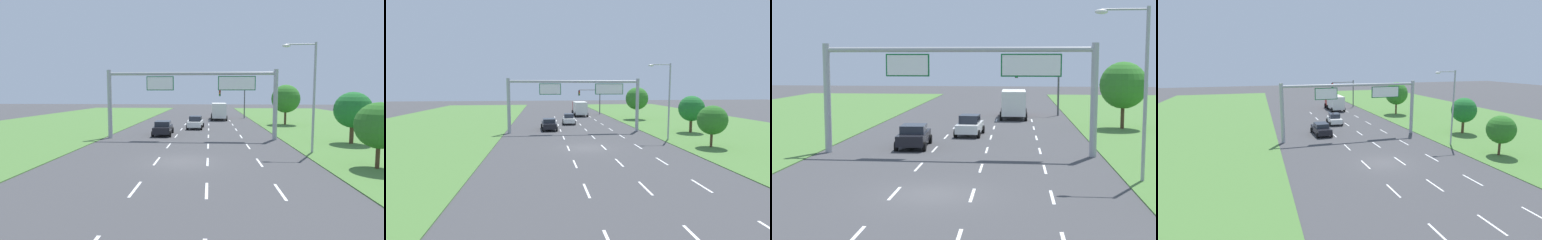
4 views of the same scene
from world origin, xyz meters
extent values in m
plane|color=#424244|center=(0.00, 0.00, 0.00)|extent=(200.00, 200.00, 0.00)
cube|color=white|center=(-1.75, -6.00, 0.00)|extent=(0.14, 2.40, 0.01)
cube|color=white|center=(-1.75, 0.00, 0.00)|extent=(0.14, 2.40, 0.01)
cube|color=white|center=(-1.75, 6.00, 0.00)|extent=(0.14, 2.40, 0.01)
cube|color=white|center=(-1.75, 12.00, 0.00)|extent=(0.14, 2.40, 0.01)
cube|color=white|center=(-1.75, 18.00, 0.00)|extent=(0.14, 2.40, 0.01)
cube|color=white|center=(-1.75, 24.00, 0.00)|extent=(0.14, 2.40, 0.01)
cube|color=white|center=(-1.75, 30.00, 0.00)|extent=(0.14, 2.40, 0.01)
cube|color=white|center=(1.75, -6.00, 0.00)|extent=(0.14, 2.40, 0.01)
cube|color=white|center=(1.75, 0.00, 0.00)|extent=(0.14, 2.40, 0.01)
cube|color=white|center=(1.75, 6.00, 0.00)|extent=(0.14, 2.40, 0.01)
cube|color=white|center=(1.75, 12.00, 0.00)|extent=(0.14, 2.40, 0.01)
cube|color=white|center=(1.75, 18.00, 0.00)|extent=(0.14, 2.40, 0.01)
cube|color=white|center=(1.75, 24.00, 0.00)|extent=(0.14, 2.40, 0.01)
cube|color=white|center=(1.75, 30.00, 0.00)|extent=(0.14, 2.40, 0.01)
cube|color=white|center=(5.25, 0.00, 0.00)|extent=(0.14, 2.40, 0.01)
cube|color=white|center=(5.25, 6.00, 0.00)|extent=(0.14, 2.40, 0.01)
cube|color=white|center=(5.25, 12.00, 0.00)|extent=(0.14, 2.40, 0.01)
cube|color=white|center=(5.25, 18.00, 0.00)|extent=(0.14, 2.40, 0.01)
cube|color=white|center=(5.25, 24.00, 0.00)|extent=(0.14, 2.40, 0.01)
cube|color=white|center=(5.25, 30.00, 0.00)|extent=(0.14, 2.40, 0.01)
cube|color=white|center=(0.02, 18.89, 0.66)|extent=(1.99, 4.08, 0.68)
cube|color=#232833|center=(0.02, 18.90, 1.32)|extent=(1.58, 1.97, 0.65)
cylinder|color=black|center=(-0.80, 20.38, 0.32)|extent=(0.26, 0.65, 0.64)
cylinder|color=black|center=(1.00, 20.27, 0.32)|extent=(0.26, 0.65, 0.64)
cylinder|color=black|center=(-0.96, 17.50, 0.32)|extent=(0.26, 0.65, 0.64)
cylinder|color=black|center=(0.83, 17.40, 0.32)|extent=(0.26, 0.65, 0.64)
cube|color=black|center=(-3.31, 12.79, 0.67)|extent=(2.01, 4.55, 0.70)
cube|color=#232833|center=(-3.30, 12.70, 1.29)|extent=(1.71, 2.13, 0.54)
cylinder|color=black|center=(-4.31, 14.44, 0.32)|extent=(0.25, 0.65, 0.64)
cylinder|color=black|center=(-2.45, 14.52, 0.32)|extent=(0.25, 0.65, 0.64)
cylinder|color=black|center=(-4.16, 11.06, 0.32)|extent=(0.25, 0.65, 0.64)
cylinder|color=black|center=(-2.31, 11.14, 0.32)|extent=(0.25, 0.65, 0.64)
cube|color=#B21E19|center=(3.45, 35.25, 1.55)|extent=(2.21, 2.11, 2.20)
cube|color=silver|center=(3.44, 31.50, 1.67)|extent=(2.37, 5.10, 2.43)
cylinder|color=black|center=(2.32, 35.75, 0.45)|extent=(0.28, 0.90, 0.90)
cylinder|color=black|center=(4.58, 35.75, 0.45)|extent=(0.28, 0.90, 0.90)
cylinder|color=black|center=(2.24, 33.45, 0.45)|extent=(0.28, 0.90, 0.90)
cylinder|color=black|center=(4.66, 33.45, 0.45)|extent=(0.28, 0.90, 0.90)
cylinder|color=black|center=(2.23, 29.56, 0.45)|extent=(0.28, 0.90, 0.90)
cylinder|color=black|center=(4.65, 29.55, 0.45)|extent=(0.28, 0.90, 0.90)
cylinder|color=#9EA0A5|center=(-8.40, 10.14, 3.50)|extent=(0.44, 0.44, 7.00)
cylinder|color=#9EA0A5|center=(8.40, 10.14, 3.50)|extent=(0.44, 0.44, 7.00)
cylinder|color=#9EA0A5|center=(0.00, 10.14, 6.60)|extent=(16.80, 0.32, 0.32)
cube|color=#0C5B28|center=(-3.15, 10.14, 5.63)|extent=(2.75, 0.12, 1.41)
cube|color=white|center=(-3.15, 10.07, 5.63)|extent=(2.59, 0.01, 1.25)
cube|color=#0C5B28|center=(4.55, 10.14, 5.63)|extent=(3.71, 0.12, 1.41)
cube|color=white|center=(4.55, 10.07, 5.63)|extent=(3.55, 0.01, 1.25)
cylinder|color=#47494F|center=(8.20, 35.09, 2.80)|extent=(0.20, 0.20, 5.60)
cylinder|color=#47494F|center=(5.95, 35.09, 5.25)|extent=(4.50, 0.14, 0.14)
cube|color=black|center=(3.70, 35.09, 4.60)|extent=(0.32, 0.36, 1.10)
sphere|color=red|center=(3.70, 34.89, 4.97)|extent=(0.22, 0.22, 0.22)
sphere|color=orange|center=(3.70, 34.89, 4.60)|extent=(0.22, 0.22, 0.22)
sphere|color=green|center=(3.70, 34.89, 4.23)|extent=(0.22, 0.22, 0.22)
cylinder|color=#9EA0A5|center=(9.86, 3.40, 4.25)|extent=(0.18, 0.18, 8.50)
cylinder|color=#9EA0A5|center=(8.76, 3.40, 8.35)|extent=(2.20, 0.10, 0.10)
ellipsoid|color=silver|center=(7.66, 3.40, 8.25)|extent=(0.64, 0.32, 0.24)
cylinder|color=#513823|center=(12.84, 23.99, 1.15)|extent=(0.31, 0.31, 2.30)
sphere|color=#2F7426|center=(12.84, 23.99, 3.82)|extent=(4.04, 4.04, 4.04)
camera|label=1|loc=(1.88, -20.07, 4.71)|focal=28.00mm
camera|label=2|loc=(-4.24, -28.44, 5.94)|focal=28.00mm
camera|label=3|loc=(3.60, -23.02, 5.93)|focal=50.00mm
camera|label=4|loc=(-10.93, -24.90, 9.39)|focal=28.00mm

